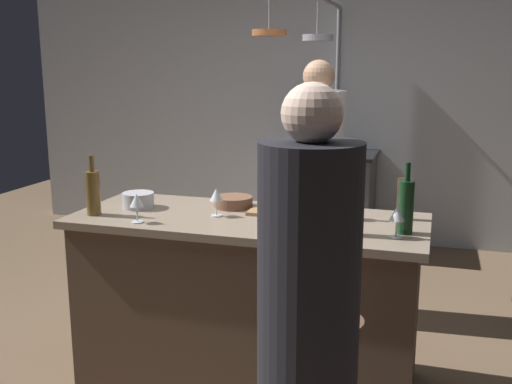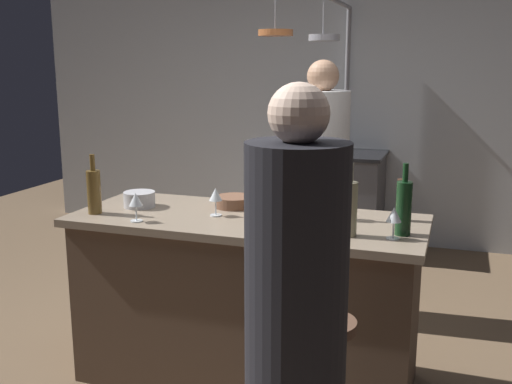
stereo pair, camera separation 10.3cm
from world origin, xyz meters
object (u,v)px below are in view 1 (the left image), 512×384
at_px(wine_bottle_green, 322,194).
at_px(wine_bottle_white, 352,207).
at_px(mixing_bowl_steel, 138,200).
at_px(guest_right, 308,343).
at_px(wine_bottle_amber, 93,192).
at_px(cutting_board, 281,211).
at_px(wine_glass_near_left_guest, 397,215).
at_px(stove_range, 330,200).
at_px(mixing_bowl_wooden, 233,202).
at_px(chef, 316,199).
at_px(wine_bottle_red, 406,206).
at_px(wine_glass_near_right_guest, 216,196).
at_px(pepper_mill, 402,199).
at_px(wine_glass_by_chef, 137,202).

xyz_separation_m(wine_bottle_green, wine_bottle_white, (0.19, -0.27, 0.01)).
bearing_deg(wine_bottle_white, mixing_bowl_steel, 170.84).
xyz_separation_m(guest_right, wine_bottle_amber, (-1.30, 0.80, 0.27)).
xyz_separation_m(cutting_board, wine_glass_near_left_guest, (0.61, -0.29, 0.10)).
xyz_separation_m(stove_range, mixing_bowl_wooden, (-0.14, -2.27, 0.48)).
relative_size(wine_bottle_green, wine_glass_near_left_guest, 2.19).
distance_m(chef, cutting_board, 0.88).
relative_size(chef, wine_bottle_red, 5.10).
bearing_deg(wine_glass_near_right_guest, guest_right, -54.39).
bearing_deg(cutting_board, wine_bottle_green, -8.18).
bearing_deg(mixing_bowl_steel, chef, 51.18).
height_order(wine_bottle_red, wine_glass_near_right_guest, wine_bottle_red).
relative_size(guest_right, mixing_bowl_steel, 9.43).
relative_size(wine_glass_near_right_guest, wine_glass_near_left_guest, 1.00).
bearing_deg(guest_right, wine_glass_near_left_guest, 74.95).
xyz_separation_m(pepper_mill, wine_bottle_green, (-0.39, -0.09, 0.02)).
height_order(wine_bottle_red, mixing_bowl_steel, wine_bottle_red).
height_order(pepper_mill, wine_bottle_red, wine_bottle_red).
bearing_deg(wine_glass_near_left_guest, wine_bottle_amber, -178.98).
xyz_separation_m(stove_range, mixing_bowl_steel, (-0.63, -2.43, 0.49)).
bearing_deg(wine_glass_by_chef, wine_bottle_white, 4.93).
bearing_deg(wine_glass_by_chef, mixing_bowl_steel, 116.90).
distance_m(guest_right, pepper_mill, 1.22).
height_order(chef, cutting_board, chef).
bearing_deg(mixing_bowl_steel, wine_bottle_amber, -125.47).
bearing_deg(mixing_bowl_steel, pepper_mill, 6.86).
distance_m(cutting_board, wine_glass_by_chef, 0.75).
relative_size(cutting_board, mixing_bowl_wooden, 1.53).
height_order(stove_range, mixing_bowl_steel, mixing_bowl_steel).
height_order(stove_range, pepper_mill, pepper_mill).
bearing_deg(wine_glass_near_right_guest, pepper_mill, 13.23).
height_order(cutting_board, pepper_mill, pepper_mill).
xyz_separation_m(stove_range, wine_bottle_red, (0.78, -2.52, 0.58)).
distance_m(pepper_mill, wine_glass_near_right_guest, 0.93).
xyz_separation_m(wine_glass_near_right_guest, mixing_bowl_steel, (-0.47, 0.05, -0.06)).
relative_size(chef, wine_bottle_white, 5.06).
distance_m(cutting_board, mixing_bowl_steel, 0.78).
relative_size(cutting_board, wine_glass_by_chef, 2.19).
relative_size(stove_range, chef, 0.53).
bearing_deg(wine_bottle_red, wine_bottle_green, 157.83).
bearing_deg(stove_range, chef, -83.78).
distance_m(wine_glass_by_chef, mixing_bowl_wooden, 0.57).
relative_size(guest_right, wine_glass_by_chef, 11.05).
xyz_separation_m(pepper_mill, wine_bottle_red, (0.03, -0.26, 0.03)).
bearing_deg(pepper_mill, mixing_bowl_wooden, -179.79).
bearing_deg(wine_glass_near_right_guest, wine_bottle_red, -2.74).
bearing_deg(mixing_bowl_steel, wine_bottle_green, 4.59).
bearing_deg(wine_bottle_green, pepper_mill, 12.52).
xyz_separation_m(cutting_board, mixing_bowl_wooden, (-0.28, 0.05, 0.02)).
height_order(cutting_board, wine_glass_near_right_guest, wine_glass_near_right_guest).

